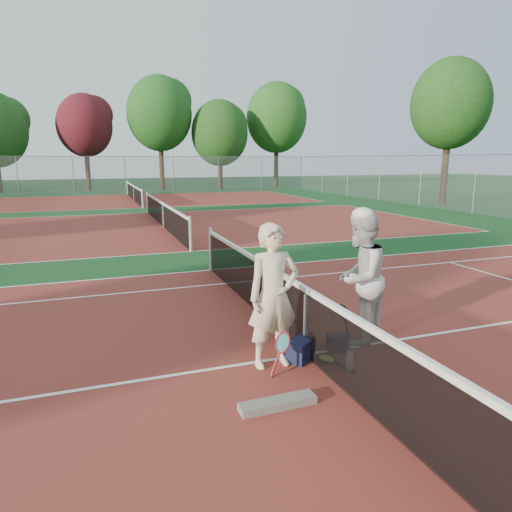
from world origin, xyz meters
The scene contains 22 objects.
ground centered at (0.00, 0.00, 0.00)m, with size 130.00×130.00×0.00m, color #103B17.
court_main centered at (0.00, 0.00, 0.00)m, with size 23.77×10.97×0.01m, color maroon.
court_far_a centered at (0.00, 13.50, 0.00)m, with size 23.77×10.97×0.01m, color maroon.
court_far_b centered at (0.00, 27.00, 0.00)m, with size 23.77×10.97×0.01m, color maroon.
net_main centered at (0.00, 0.00, 0.51)m, with size 0.10×10.98×1.02m, color black, non-canonical shape.
net_far_a centered at (0.00, 13.50, 0.51)m, with size 0.10×10.98×1.02m, color black, non-canonical shape.
net_far_b centered at (0.00, 27.00, 0.51)m, with size 0.10×10.98×1.02m, color black, non-canonical shape.
fence_back centered at (0.00, 34.00, 1.50)m, with size 32.00×0.06×3.00m, color slate, non-canonical shape.
player_a centered at (-0.56, -0.14, 0.99)m, with size 0.72×0.47×1.98m, color beige.
player_b centered at (1.00, 0.21, 1.01)m, with size 0.99×0.77×2.03m, color silver.
racket_red centered at (-0.53, -0.42, 0.28)m, with size 0.29×0.27×0.55m, color maroon, non-canonical shape.
racket_black_held centered at (0.83, 0.36, 0.28)m, with size 0.26×0.27×0.57m, color black, non-canonical shape.
racket_spare centered at (0.18, -0.32, 0.04)m, with size 0.60×0.27×0.08m, color black, non-canonical shape.
sports_bag_navy centered at (-0.14, -0.15, 0.15)m, with size 0.39×0.27×0.31m, color black.
sports_bag_purple centered at (0.53, -0.02, 0.12)m, with size 0.31×0.21×0.25m, color black.
net_cover_canvas centered at (-0.92, -1.19, 0.05)m, with size 0.91×0.21×0.10m, color #635F59.
water_bottle centered at (0.34, -0.67, 0.15)m, with size 0.09×0.09×0.30m, color #C3E0F7.
tree_back_maroon centered at (-2.89, 38.51, 5.65)m, with size 4.74×4.74×8.40m.
tree_back_3 centered at (3.59, 37.93, 6.81)m, with size 5.85×5.85×10.19m.
tree_back_4 centered at (8.93, 36.92, 5.14)m, with size 5.27×5.27×8.19m.
tree_back_5 centered at (15.11, 38.05, 6.79)m, with size 5.99×5.99×10.25m.
tree_right_1 centered at (18.58, 18.16, 6.10)m, with size 4.80×4.80×8.89m.
Camera 1 is at (-2.76, -5.58, 2.79)m, focal length 32.00 mm.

